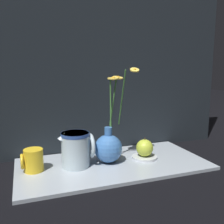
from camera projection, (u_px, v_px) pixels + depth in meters
ground_plane at (113, 166)px, 0.97m from camera, size 6.00×6.00×0.00m
shelf at (113, 164)px, 0.97m from camera, size 0.72×0.35×0.01m
backdrop_wall at (98, 26)px, 1.05m from camera, size 1.22×0.02×1.10m
vase_with_flowers at (109, 146)px, 0.96m from camera, size 0.18×0.12×0.36m
yellow_mug at (33, 160)px, 0.88m from camera, size 0.08×0.07×0.08m
ceramic_pitcher at (76, 148)px, 0.92m from camera, size 0.13×0.10×0.14m
saucer_plate at (145, 157)px, 1.01m from camera, size 0.10×0.10×0.01m
orange_fruit at (145, 148)px, 1.00m from camera, size 0.07×0.07×0.08m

